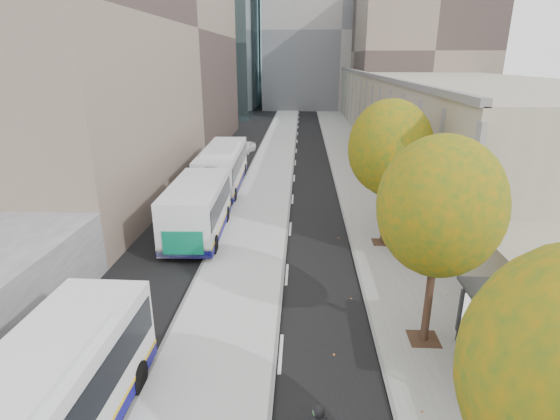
{
  "coord_description": "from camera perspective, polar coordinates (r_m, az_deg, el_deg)",
  "views": [
    {
      "loc": [
        -1.02,
        -0.93,
        9.9
      ],
      "look_at": [
        -2.09,
        20.32,
        2.5
      ],
      "focal_mm": 28.0,
      "sensor_mm": 36.0,
      "label": 1
    }
  ],
  "objects": [
    {
      "name": "bus_shelter",
      "position": [
        15.68,
        28.53,
        -12.87
      ],
      "size": [
        1.9,
        4.4,
        2.53
      ],
      "color": "#383A3F",
      "rests_on": "sidewalk"
    },
    {
      "name": "tree_d",
      "position": [
        23.81,
        14.17,
        7.87
      ],
      "size": [
        4.4,
        4.4,
        7.6
      ],
      "color": "black",
      "rests_on": "sidewalk"
    },
    {
      "name": "bus_platform",
      "position": [
        37.36,
        -1.6,
        3.92
      ],
      "size": [
        4.25,
        150.0,
        0.15
      ],
      "primitive_type": "cube",
      "color": "#B9B9B9",
      "rests_on": "ground"
    },
    {
      "name": "building_midrise",
      "position": [
        47.18,
        -25.96,
        20.56
      ],
      "size": [
        24.0,
        46.0,
        25.0
      ],
      "primitive_type": "cube",
      "color": "gray",
      "rests_on": "ground"
    },
    {
      "name": "building_tan",
      "position": [
        67.26,
        17.58,
        13.29
      ],
      "size": [
        18.0,
        92.0,
        8.0
      ],
      "primitive_type": "cube",
      "color": "gray",
      "rests_on": "ground"
    },
    {
      "name": "sidewalk",
      "position": [
        37.61,
        10.67,
        3.65
      ],
      "size": [
        4.75,
        150.0,
        0.08
      ],
      "primitive_type": "cube",
      "color": "gray",
      "rests_on": "ground"
    },
    {
      "name": "tree_c",
      "position": [
        15.4,
        20.21,
        0.39
      ],
      "size": [
        4.2,
        4.2,
        7.28
      ],
      "color": "black",
      "rests_on": "sidewalk"
    },
    {
      "name": "distant_car",
      "position": [
        48.91,
        -4.5,
        8.18
      ],
      "size": [
        2.19,
        3.83,
        1.23
      ],
      "primitive_type": "imported",
      "rotation": [
        0.0,
        0.0,
        -0.22
      ],
      "color": "white",
      "rests_on": "ground"
    },
    {
      "name": "building_far_block",
      "position": [
        97.32,
        7.58,
        22.03
      ],
      "size": [
        30.0,
        18.0,
        30.0
      ],
      "primitive_type": "cube",
      "color": "gray",
      "rests_on": "ground"
    },
    {
      "name": "bus_far",
      "position": [
        31.04,
        -8.62,
        3.77
      ],
      "size": [
        3.44,
        19.45,
        3.23
      ],
      "rotation": [
        0.0,
        0.0,
        0.03
      ],
      "color": "silver",
      "rests_on": "ground"
    }
  ]
}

